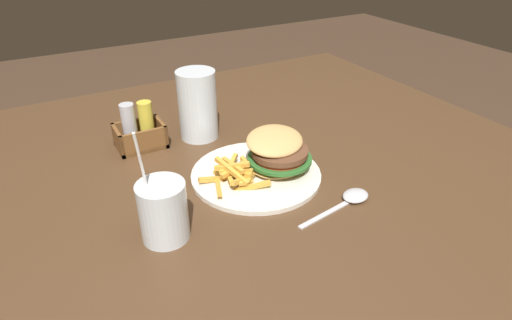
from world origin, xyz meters
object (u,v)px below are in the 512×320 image
(juice_glass, at_px, (164,213))
(condiment_caddy, at_px, (139,132))
(meal_plate_near, at_px, (267,162))
(spoon, at_px, (353,197))
(beer_glass, at_px, (198,107))

(juice_glass, bearing_deg, condiment_caddy, 80.87)
(meal_plate_near, relative_size, juice_glass, 1.32)
(juice_glass, distance_m, spoon, 0.37)
(beer_glass, height_order, juice_glass, juice_glass)
(condiment_caddy, bearing_deg, juice_glass, -99.13)
(juice_glass, height_order, spoon, juice_glass)
(beer_glass, relative_size, condiment_caddy, 1.51)
(beer_glass, bearing_deg, juice_glass, -121.38)
(beer_glass, relative_size, spoon, 0.94)
(juice_glass, relative_size, spoon, 1.17)
(meal_plate_near, height_order, beer_glass, beer_glass)
(meal_plate_near, xyz_separation_m, spoon, (0.10, -0.17, -0.02))
(spoon, height_order, condiment_caddy, condiment_caddy)
(condiment_caddy, bearing_deg, beer_glass, -7.76)
(spoon, xyz_separation_m, condiment_caddy, (-0.30, 0.43, 0.03))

